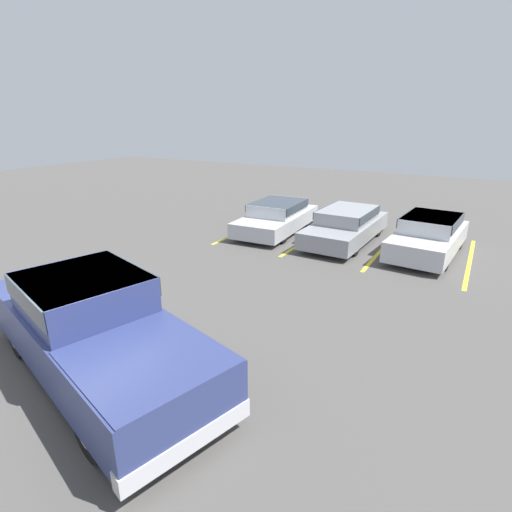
{
  "coord_description": "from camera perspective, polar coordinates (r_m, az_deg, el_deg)",
  "views": [
    {
      "loc": [
        5.97,
        -3.84,
        4.31
      ],
      "look_at": [
        1.26,
        4.38,
        1.0
      ],
      "focal_mm": 28.0,
      "sensor_mm": 36.0,
      "label": 1
    }
  ],
  "objects": [
    {
      "name": "stall_stripe_a",
      "position": [
        16.38,
        -1.01,
        4.02
      ],
      "size": [
        0.12,
        5.15,
        0.01
      ],
      "primitive_type": "cube",
      "color": "yellow",
      "rests_on": "ground_plane"
    },
    {
      "name": "parked_sedan_c",
      "position": [
        14.27,
        23.5,
        2.88
      ],
      "size": [
        2.12,
        4.42,
        1.28
      ],
      "rotation": [
        0.0,
        0.0,
        -1.65
      ],
      "color": "#B7BABF",
      "rests_on": "ground_plane"
    },
    {
      "name": "parked_sedan_a",
      "position": [
        15.78,
        3.04,
        5.76
      ],
      "size": [
        2.07,
        4.56,
        1.19
      ],
      "rotation": [
        0.0,
        0.0,
        -1.52
      ],
      "color": "#B7BABF",
      "rests_on": "ground_plane"
    },
    {
      "name": "stall_stripe_d",
      "position": [
        14.24,
        28.21,
        -0.71
      ],
      "size": [
        0.12,
        5.15,
        0.01
      ],
      "primitive_type": "cube",
      "color": "yellow",
      "rests_on": "ground_plane"
    },
    {
      "name": "parked_sedan_b",
      "position": [
        14.83,
        12.76,
        4.47
      ],
      "size": [
        1.97,
        4.7,
        1.2
      ],
      "rotation": [
        0.0,
        0.0,
        -1.6
      ],
      "color": "gray",
      "rests_on": "ground_plane"
    },
    {
      "name": "stall_stripe_c",
      "position": [
        14.5,
        17.63,
        1.04
      ],
      "size": [
        0.12,
        5.15,
        0.01
      ],
      "primitive_type": "cube",
      "color": "yellow",
      "rests_on": "ground_plane"
    },
    {
      "name": "pickup_truck",
      "position": [
        7.4,
        -21.95,
        -9.69
      ],
      "size": [
        5.9,
        3.44,
        1.8
      ],
      "rotation": [
        0.0,
        0.0,
        -0.29
      ],
      "color": "navy",
      "rests_on": "ground_plane"
    },
    {
      "name": "ground_plane",
      "position": [
        8.3,
        -23.95,
        -13.88
      ],
      "size": [
        60.0,
        60.0,
        0.0
      ],
      "primitive_type": "plane",
      "color": "#4C4947"
    },
    {
      "name": "stall_stripe_b",
      "position": [
        15.23,
        7.74,
        2.66
      ],
      "size": [
        0.12,
        5.15,
        0.01
      ],
      "primitive_type": "cube",
      "color": "yellow",
      "rests_on": "ground_plane"
    }
  ]
}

